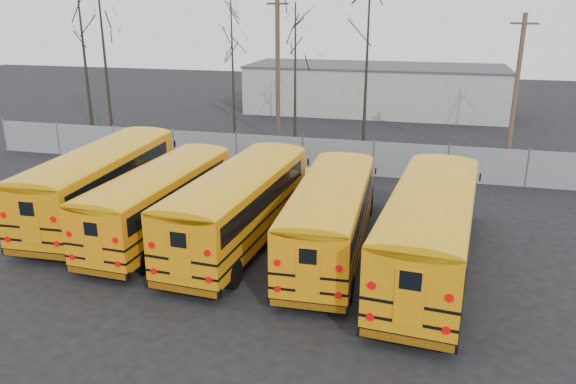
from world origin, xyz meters
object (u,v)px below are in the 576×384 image
(bus_b, at_px, (162,195))
(utility_pole_left, at_px, (278,68))
(bus_a, at_px, (103,177))
(utility_pole_right, at_px, (516,89))
(bus_d, at_px, (331,211))
(bus_e, at_px, (431,223))
(bus_c, at_px, (242,199))

(bus_b, bearing_deg, utility_pole_left, 92.43)
(bus_a, relative_size, bus_b, 1.10)
(bus_a, distance_m, utility_pole_left, 16.91)
(bus_a, height_order, utility_pole_right, utility_pole_right)
(bus_d, height_order, utility_pole_right, utility_pole_right)
(bus_b, relative_size, bus_e, 0.89)
(utility_pole_left, bearing_deg, bus_a, -79.90)
(bus_c, bearing_deg, utility_pole_left, 104.54)
(bus_a, bearing_deg, bus_d, -10.23)
(bus_a, xyz_separation_m, utility_pole_left, (3.62, 16.22, 3.15))
(bus_c, bearing_deg, bus_a, 173.64)
(bus_e, bearing_deg, bus_c, 177.57)
(bus_a, xyz_separation_m, bus_d, (10.47, -1.47, -0.14))
(bus_b, bearing_deg, bus_a, 164.32)
(bus_b, xyz_separation_m, bus_d, (7.06, -0.30, 0.04))
(utility_pole_left, distance_m, utility_pole_right, 15.10)
(utility_pole_right, bearing_deg, bus_e, -85.95)
(bus_d, height_order, utility_pole_left, utility_pole_left)
(bus_e, bearing_deg, bus_a, 176.29)
(bus_b, xyz_separation_m, utility_pole_left, (0.21, 17.38, 3.33))
(utility_pole_left, bearing_deg, bus_d, -46.14)
(utility_pole_left, bearing_deg, bus_e, -37.74)
(utility_pole_left, height_order, utility_pole_right, utility_pole_left)
(bus_e, bearing_deg, bus_d, 173.22)
(bus_a, bearing_deg, bus_c, -12.64)
(bus_b, xyz_separation_m, bus_e, (10.69, -1.08, 0.20))
(bus_b, distance_m, utility_pole_left, 17.70)
(bus_d, relative_size, bus_e, 0.91)
(bus_e, relative_size, utility_pole_right, 1.37)
(bus_b, xyz_separation_m, bus_c, (3.45, -0.10, 0.13))
(bus_b, bearing_deg, bus_c, 1.53)
(bus_d, relative_size, utility_pole_right, 1.25)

